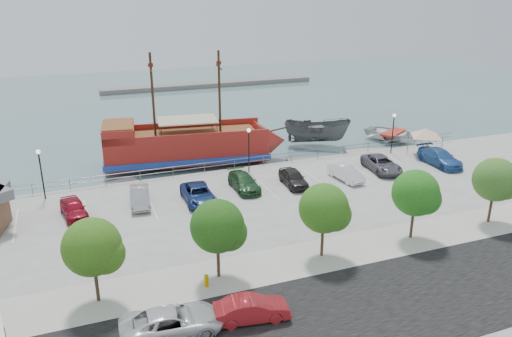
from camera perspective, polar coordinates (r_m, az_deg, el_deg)
name	(u,v)px	position (r m, az deg, el deg)	size (l,w,h in m)	color
ground	(276,208)	(42.19, 2.25, -4.54)	(160.00, 160.00, 0.00)	slate
street	(388,303)	(29.55, 14.90, -14.67)	(100.00, 8.00, 0.04)	black
sidewalk	(335,253)	(33.77, 9.01, -9.49)	(100.00, 4.00, 0.05)	beige
seawall_railing	(244,162)	(48.37, -1.34, 0.69)	(50.00, 0.06, 1.00)	slate
far_shore	(210,85)	(95.26, -5.27, 9.53)	(40.00, 3.00, 0.80)	slate
pirate_ship	(200,145)	(52.37, -6.42, 2.68)	(19.56, 7.57, 12.19)	maroon
patrol_boat	(317,133)	(58.75, 6.98, 4.00)	(2.88, 7.67, 2.97)	#4F5054
speedboat	(393,136)	(62.42, 15.41, 3.65)	(5.00, 7.01, 1.45)	silver
dock_west	(106,188)	(47.75, -16.81, -2.19)	(6.20, 1.77, 0.35)	#989694
dock_mid	(318,161)	(53.41, 7.11, 0.91)	(6.56, 1.87, 0.37)	slate
dock_east	(378,153)	(57.18, 13.79, 1.78)	(7.21, 2.06, 0.41)	#989591
canopy_tent	(427,129)	(54.35, 18.93, 4.33)	(4.84, 4.84, 3.27)	slate
street_van	(172,322)	(26.45, -9.57, -16.93)	(2.38, 5.16, 1.44)	silver
street_sedan	(252,309)	(27.09, -0.50, -15.76)	(1.39, 4.00, 1.32)	#AF1E23
fire_hydrant	(206,280)	(29.89, -5.69, -12.57)	(0.29, 0.29, 0.83)	#CA9700
lamp_post_left	(40,165)	(43.98, -23.43, 0.33)	(0.36, 0.36, 4.28)	black
lamp_post_mid	(249,142)	(46.46, -0.83, 3.01)	(0.36, 0.36, 4.28)	black
lamp_post_right	(393,126)	(53.86, 15.42, 4.67)	(0.36, 0.36, 4.28)	black
tree_b	(95,249)	(28.42, -17.91, -8.72)	(3.30, 3.20, 5.00)	#473321
tree_c	(220,228)	(29.36, -4.12, -6.77)	(3.30, 3.20, 5.00)	#473321
tree_d	(326,210)	(31.84, 8.05, -4.70)	(3.30, 3.20, 5.00)	#473321
tree_e	(418,194)	(35.56, 18.01, -2.83)	(3.30, 3.20, 5.00)	#473321
tree_f	(497,181)	(40.15, 25.88, -1.29)	(3.30, 3.20, 5.00)	#473321
parked_car_a	(74,208)	(40.51, -20.12, -4.27)	(1.63, 4.05, 1.38)	maroon
parked_car_b	(140,196)	(41.15, -13.14, -3.13)	(1.49, 4.28, 1.41)	#A4A4A4
parked_car_c	(198,194)	(40.84, -6.60, -2.94)	(2.25, 4.89, 1.36)	navy
parked_car_d	(244,182)	(43.12, -1.39, -1.56)	(1.87, 4.60, 1.34)	#234C28
parked_car_e	(293,178)	(44.09, 4.30, -1.06)	(1.68, 4.17, 1.42)	black
parked_car_f	(346,173)	(45.98, 10.22, -0.49)	(1.40, 4.02, 1.32)	white
parked_car_g	(382,164)	(48.91, 14.17, 0.51)	(2.33, 5.06, 1.41)	#595761
parked_car_h	(440,157)	(52.31, 20.27, 1.20)	(2.15, 5.28, 1.53)	#2C5B9C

